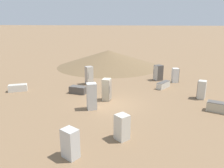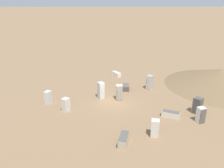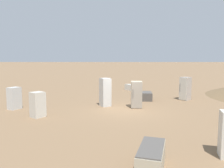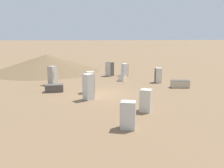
{
  "view_description": "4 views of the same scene",
  "coord_description": "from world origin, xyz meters",
  "views": [
    {
      "loc": [
        15.27,
        4.5,
        6.06
      ],
      "look_at": [
        -0.92,
        -0.09,
        1.33
      ],
      "focal_mm": 35.0,
      "sensor_mm": 36.0,
      "label": 1
    },
    {
      "loc": [
        0.87,
        22.46,
        10.61
      ],
      "look_at": [
        0.13,
        -0.54,
        1.91
      ],
      "focal_mm": 35.0,
      "sensor_mm": 36.0,
      "label": 2
    },
    {
      "loc": [
        0.36,
        13.89,
        3.13
      ],
      "look_at": [
        0.93,
        -0.8,
        1.56
      ],
      "focal_mm": 35.0,
      "sensor_mm": 36.0,
      "label": 3
    },
    {
      "loc": [
        17.12,
        -3.12,
        4.5
      ],
      "look_at": [
        0.95,
        0.97,
        0.99
      ],
      "focal_mm": 35.0,
      "sensor_mm": 36.0,
      "label": 4
    }
  ],
  "objects": [
    {
      "name": "dirt_mound",
      "position": [
        -14.53,
        -4.48,
        1.15
      ],
      "size": [
        14.59,
        14.59,
        2.3
      ],
      "color": "brown",
      "rests_on": "ground_plane"
    },
    {
      "name": "discarded_fridge_4",
      "position": [
        1.4,
        -0.95,
        0.97
      ],
      "size": [
        0.88,
        0.89,
        1.95
      ],
      "rotation": [
        0.0,
        0.0,
        2.09
      ],
      "color": "silver",
      "rests_on": "ground_plane"
    },
    {
      "name": "discarded_fridge_9",
      "position": [
        -0.71,
        -0.47,
        0.89
      ],
      "size": [
        0.72,
        0.64,
        1.78
      ],
      "rotation": [
        0.0,
        0.0,
        6.28
      ],
      "color": "#B2A88E",
      "rests_on": "ground_plane"
    },
    {
      "name": "discarded_fridge_5",
      "position": [
        -1.76,
        -3.45,
        0.32
      ],
      "size": [
        0.87,
        1.53,
        0.63
      ],
      "rotation": [
        0.0,
        0.0,
        3.08
      ],
      "color": "#4C4742",
      "rests_on": "ground_plane"
    },
    {
      "name": "discarded_fridge_2",
      "position": [
        4.96,
        2.13,
        0.71
      ],
      "size": [
        0.9,
        0.92,
        1.41
      ],
      "rotation": [
        0.0,
        0.0,
        2.51
      ],
      "color": "beige",
      "rests_on": "ground_plane"
    },
    {
      "name": "discarded_fridge_7",
      "position": [
        -5.48,
        3.76,
        0.3
      ],
      "size": [
        1.8,
        1.25,
        0.61
      ],
      "rotation": [
        0.0,
        0.0,
        1.12
      ],
      "color": "beige",
      "rests_on": "ground_plane"
    },
    {
      "name": "discarded_fridge_8",
      "position": [
        -3.21,
        6.92,
        0.76
      ],
      "size": [
        0.78,
        0.76,
        1.52
      ],
      "rotation": [
        0.0,
        0.0,
        2.91
      ],
      "color": "beige",
      "rests_on": "ground_plane"
    },
    {
      "name": "discarded_fridge_11",
      "position": [
        -4.81,
        -3.6,
        0.92
      ],
      "size": [
        0.99,
        0.99,
        1.83
      ],
      "rotation": [
        0.0,
        0.0,
        5.46
      ],
      "color": "#A89E93",
      "rests_on": "ground_plane"
    },
    {
      "name": "discarded_fridge_0",
      "position": [
        7.22,
        0.21,
        0.71
      ],
      "size": [
        0.8,
        0.92,
        1.43
      ],
      "rotation": [
        0.0,
        0.0,
        2.73
      ],
      "color": "silver",
      "rests_on": "ground_plane"
    },
    {
      "name": "discarded_fridge_1",
      "position": [
        -0.53,
        7.86,
        0.35
      ],
      "size": [
        1.08,
        1.77,
        0.7
      ],
      "rotation": [
        0.0,
        0.0,
        2.88
      ],
      "color": "#B2A88E",
      "rests_on": "ground_plane"
    },
    {
      "name": "discarded_fridge_3",
      "position": [
        -8.36,
        3.03,
        0.83
      ],
      "size": [
        1.08,
        1.08,
        1.66
      ],
      "rotation": [
        0.0,
        0.0,
        3.87
      ],
      "color": "#4C4742",
      "rests_on": "ground_plane"
    },
    {
      "name": "discarded_fridge_10",
      "position": [
        -0.79,
        -9.03,
        0.31
      ],
      "size": [
        1.42,
        1.7,
        0.63
      ],
      "rotation": [
        0.0,
        0.0,
        0.58
      ],
      "color": "silver",
      "rests_on": "ground_plane"
    },
    {
      "name": "discarded_fridge_6",
      "position": [
        -7.96,
        4.82,
        0.75
      ],
      "size": [
        0.79,
        0.78,
        1.5
      ],
      "rotation": [
        0.0,
        0.0,
        0.28
      ],
      "color": "white",
      "rests_on": "ground_plane"
    },
    {
      "name": "ground_plane",
      "position": [
        0.0,
        0.0,
        0.0
      ],
      "size": [
        1000.0,
        1000.0,
        0.0
      ],
      "primitive_type": "plane",
      "color": "#846647"
    }
  ]
}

